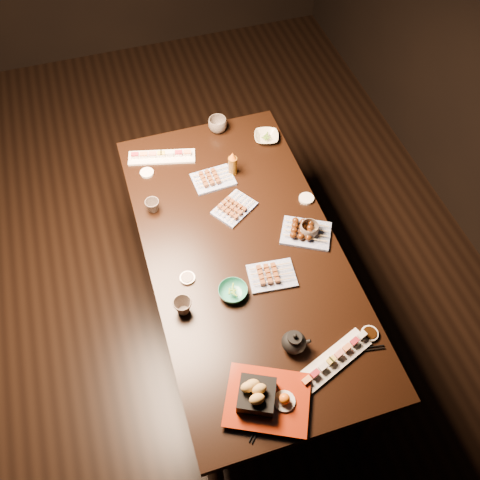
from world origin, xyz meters
name	(u,v)px	position (x,y,z in m)	size (l,w,h in m)	color
ground	(162,289)	(0.00, 0.00, 0.00)	(5.00, 5.00, 0.00)	black
dining_table	(243,291)	(0.40, -0.37, 0.38)	(0.90, 1.80, 0.75)	black
sushi_platter_near	(335,358)	(0.59, -1.01, 0.77)	(0.34, 0.10, 0.04)	white
sushi_platter_far	(161,155)	(0.17, 0.34, 0.77)	(0.36, 0.10, 0.04)	white
yakitori_plate_center	(234,206)	(0.44, -0.11, 0.78)	(0.20, 0.15, 0.05)	#828EB6
yakitori_plate_right	(272,273)	(0.48, -0.55, 0.78)	(0.21, 0.15, 0.05)	#828EB6
yakitori_plate_left	(213,177)	(0.39, 0.10, 0.78)	(0.21, 0.15, 0.05)	#828EB6
tsukune_plate	(306,231)	(0.72, -0.37, 0.78)	(0.23, 0.17, 0.06)	#828EB6
edamame_bowl_green	(233,292)	(0.29, -0.58, 0.77)	(0.13, 0.13, 0.04)	#287B64
edamame_bowl_cream	(266,137)	(0.75, 0.31, 0.77)	(0.13, 0.13, 0.03)	beige
tempura_tray	(268,396)	(0.27, -1.09, 0.81)	(0.33, 0.26, 0.12)	black
teacup_near_left	(183,306)	(0.05, -0.60, 0.79)	(0.08, 0.08, 0.08)	brown
teacup_mid_right	(309,230)	(0.73, -0.37, 0.79)	(0.09, 0.09, 0.07)	brown
teacup_far_left	(153,206)	(0.05, 0.00, 0.78)	(0.07, 0.07, 0.07)	brown
teacup_far_right	(218,125)	(0.52, 0.46, 0.79)	(0.11, 0.11, 0.08)	brown
teapot	(294,341)	(0.45, -0.90, 0.80)	(0.12, 0.12, 0.10)	black
condiment_bottle	(233,163)	(0.50, 0.13, 0.82)	(0.05, 0.05, 0.15)	brown
sauce_dish_west	(187,278)	(0.11, -0.44, 0.76)	(0.07, 0.07, 0.01)	white
sauce_dish_east	(306,199)	(0.80, -0.16, 0.76)	(0.08, 0.08, 0.01)	white
sauce_dish_se	(369,334)	(0.78, -0.94, 0.76)	(0.08, 0.08, 0.01)	white
sauce_dish_nw	(147,173)	(0.07, 0.26, 0.76)	(0.07, 0.07, 0.01)	white
chopsticks_near	(263,418)	(0.23, -1.14, 0.75)	(0.21, 0.02, 0.01)	black
chopsticks_se	(358,350)	(0.71, -1.00, 0.75)	(0.22, 0.02, 0.01)	black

